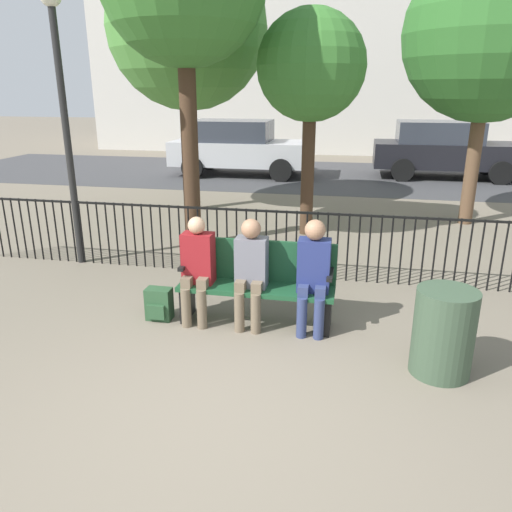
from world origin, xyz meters
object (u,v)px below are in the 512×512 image
seated_person_0 (197,265)px  seated_person_2 (313,270)px  lamp_post (61,90)px  parked_car_1 (445,149)px  tree_0 (490,35)px  tree_1 (311,68)px  tree_3 (187,28)px  seated_person_1 (251,268)px  backpack (159,304)px  trash_bin (443,332)px  park_bench (257,280)px  parked_car_0 (239,147)px

seated_person_0 → seated_person_2: 1.28m
lamp_post → parked_car_1: lamp_post is taller
seated_person_2 → tree_0: bearing=63.8°
seated_person_0 → tree_0: bearing=53.6°
tree_0 → parked_car_1: tree_0 is taller
tree_0 → tree_1: size_ratio=1.31×
tree_1 → tree_3: size_ratio=0.72×
seated_person_1 → tree_3: (-2.37, 5.30, 2.96)m
backpack → trash_bin: (2.98, -0.56, 0.23)m
backpack → tree_3: 6.52m
park_bench → trash_bin: park_bench is taller
parked_car_0 → trash_bin: (4.33, -10.51, -0.43)m
tree_0 → trash_bin: tree_0 is taller
park_bench → tree_3: (-2.42, 5.18, 3.14)m
seated_person_0 → seated_person_1: 0.60m
seated_person_0 → tree_3: (-1.77, 5.30, 2.97)m
tree_3 → trash_bin: tree_3 is taller
seated_person_2 → parked_car_0: 10.36m
seated_person_2 → tree_1: (-0.45, 3.84, 2.14)m
tree_1 → parked_car_0: tree_1 is taller
seated_person_2 → tree_1: tree_1 is taller
seated_person_0 → parked_car_1: bearing=68.5°
parked_car_0 → parked_car_1: same height
tree_1 → seated_person_0: bearing=-102.1°
seated_person_1 → parked_car_1: size_ratio=0.29×
backpack → parked_car_1: 11.64m
seated_person_0 → trash_bin: bearing=-13.8°
seated_person_0 → parked_car_0: 10.06m
seated_person_1 → tree_1: size_ratio=0.32×
tree_0 → tree_3: bearing=178.7°
tree_1 → park_bench: bearing=-92.7°
tree_0 → tree_3: size_ratio=0.94×
lamp_post → trash_bin: 5.76m
lamp_post → parked_car_1: bearing=54.0°
trash_bin → parked_car_1: bearing=81.6°
tree_0 → parked_car_1: 6.00m
seated_person_2 → backpack: seated_person_2 is taller
tree_1 → lamp_post: size_ratio=1.00×
lamp_post → parked_car_1: 11.26m
seated_person_0 → tree_3: 6.33m
lamp_post → park_bench: bearing=-25.8°
tree_3 → trash_bin: size_ratio=6.37×
seated_person_1 → trash_bin: (1.92, -0.62, -0.27)m
tree_0 → tree_1: 3.33m
seated_person_1 → tree_3: bearing=114.1°
tree_1 → trash_bin: size_ratio=4.60×
park_bench → seated_person_1: 0.23m
tree_0 → lamp_post: tree_0 is taller
backpack → tree_1: size_ratio=0.10×
seated_person_0 → tree_1: 4.49m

